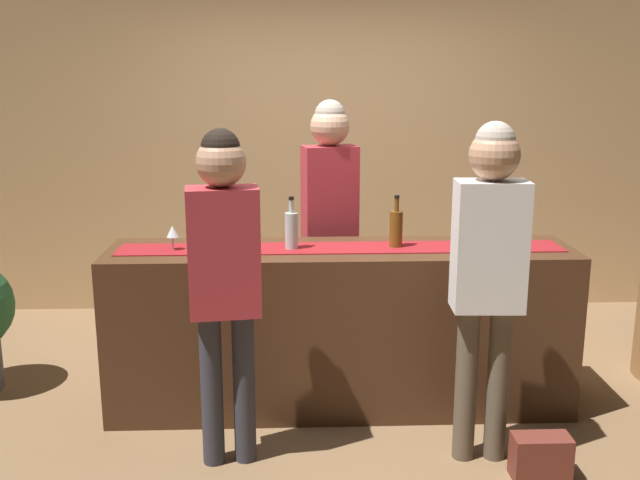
% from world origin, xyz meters
% --- Properties ---
extents(ground_plane, '(10.00, 10.00, 0.00)m').
position_xyz_m(ground_plane, '(0.00, 0.00, 0.00)').
color(ground_plane, brown).
extents(back_wall, '(6.00, 0.12, 2.90)m').
position_xyz_m(back_wall, '(0.00, 1.90, 1.45)').
color(back_wall, tan).
rests_on(back_wall, ground).
extents(bar_counter, '(2.65, 0.60, 0.95)m').
position_xyz_m(bar_counter, '(0.00, 0.00, 0.48)').
color(bar_counter, '#472B19').
rests_on(bar_counter, ground).
extents(counter_runner_cloth, '(2.52, 0.28, 0.01)m').
position_xyz_m(counter_runner_cloth, '(0.00, 0.00, 0.96)').
color(counter_runner_cloth, maroon).
rests_on(counter_runner_cloth, bar_counter).
extents(wine_bottle_clear, '(0.07, 0.07, 0.30)m').
position_xyz_m(wine_bottle_clear, '(-0.28, -0.01, 1.07)').
color(wine_bottle_clear, '#B2C6C1').
rests_on(wine_bottle_clear, bar_counter).
extents(wine_bottle_amber, '(0.07, 0.07, 0.30)m').
position_xyz_m(wine_bottle_amber, '(0.32, 0.01, 1.07)').
color(wine_bottle_amber, brown).
rests_on(wine_bottle_amber, bar_counter).
extents(wine_bottle_green, '(0.07, 0.07, 0.30)m').
position_xyz_m(wine_bottle_green, '(0.82, -0.02, 1.07)').
color(wine_bottle_green, '#194723').
rests_on(wine_bottle_green, bar_counter).
extents(wine_glass_near_customer, '(0.07, 0.07, 0.14)m').
position_xyz_m(wine_glass_near_customer, '(-0.94, -0.02, 1.06)').
color(wine_glass_near_customer, silver).
rests_on(wine_glass_near_customer, bar_counter).
extents(wine_glass_mid_counter, '(0.07, 0.07, 0.14)m').
position_xyz_m(wine_glass_mid_counter, '(-0.58, -0.12, 1.06)').
color(wine_glass_mid_counter, silver).
rests_on(wine_glass_mid_counter, bar_counter).
extents(bartender, '(0.37, 0.27, 1.77)m').
position_xyz_m(bartender, '(-0.03, 0.58, 1.10)').
color(bartender, '#26262B').
rests_on(bartender, ground).
extents(customer_sipping, '(0.35, 0.24, 1.71)m').
position_xyz_m(customer_sipping, '(0.67, -0.64, 1.06)').
color(customer_sipping, brown).
rests_on(customer_sipping, ground).
extents(customer_browsing, '(0.36, 0.24, 1.68)m').
position_xyz_m(customer_browsing, '(-0.60, -0.63, 1.04)').
color(customer_browsing, '#33333D').
rests_on(customer_browsing, ground).
extents(handbag, '(0.28, 0.14, 0.22)m').
position_xyz_m(handbag, '(0.92, -0.85, 0.11)').
color(handbag, brown).
rests_on(handbag, ground).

